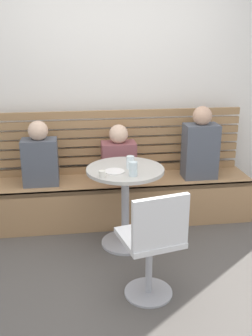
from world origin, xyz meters
name	(u,v)px	position (x,y,z in m)	size (l,w,h in m)	color
ground	(138,288)	(0.00, 0.00, 0.00)	(8.00, 8.00, 0.00)	#514C47
back_wall	(113,74)	(0.00, 1.64, 1.45)	(5.20, 0.10, 2.90)	silver
booth_bench	(119,200)	(0.00, 1.20, 0.22)	(2.70, 0.52, 0.44)	#A87C51
booth_backrest	(116,142)	(0.00, 1.44, 0.78)	(2.65, 0.04, 0.67)	#9A7249
cafe_table	(125,192)	(-0.01, 0.68, 0.52)	(0.68, 0.68, 0.74)	#ADADB2
white_chair	(153,242)	(0.08, -0.13, 0.46)	(0.48, 0.48, 0.85)	#ADADB2
person_adult	(200,146)	(0.83, 1.17, 0.77)	(0.34, 0.22, 0.74)	#4C515B
person_child_left	(40,157)	(-0.77, 1.19, 0.72)	(0.34, 0.22, 0.63)	#4C515B
person_child_middle	(119,156)	(0.00, 1.23, 0.69)	(0.34, 0.22, 0.57)	brown
cup_water_clear	(130,162)	(0.04, 0.68, 0.80)	(0.07, 0.07, 0.11)	white
cup_glass_tall	(133,169)	(0.03, 0.49, 0.80)	(0.07, 0.07, 0.12)	silver
cup_espresso_small	(102,174)	(-0.22, 0.49, 0.77)	(0.06, 0.06, 0.06)	silver
plate_small	(114,172)	(-0.11, 0.59, 0.75)	(0.17, 0.17, 0.01)	white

